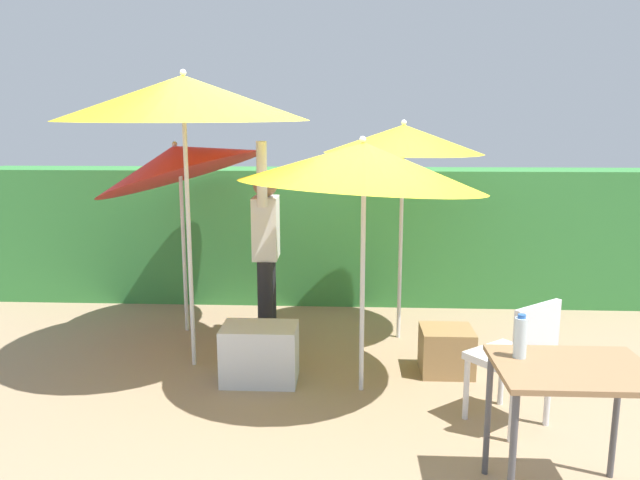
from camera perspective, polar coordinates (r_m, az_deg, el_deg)
The scene contains 12 objects.
ground_plane at distance 4.87m, azimuth -0.18°, elevation -13.51°, with size 24.00×24.00×0.00m, color #9E8466.
hedge_row at distance 6.93m, azimuth 0.85°, elevation 0.51°, with size 8.00×0.70×1.53m, color #38843D.
umbrella_rainbow at distance 4.94m, azimuth -12.89°, elevation 13.05°, with size 2.00×2.00×2.44m.
umbrella_orange at distance 5.54m, azimuth 7.97°, elevation 9.49°, with size 1.46×1.45×2.06m.
umbrella_yellow at distance 4.35m, azimuth 4.15°, elevation 7.18°, with size 1.82×1.81×1.98m.
umbrella_navy at distance 5.81m, azimuth -13.44°, elevation 7.35°, with size 1.68×1.65×2.11m.
person_vendor at distance 5.45m, azimuth -5.16°, elevation -0.53°, with size 0.23×0.55×1.88m.
chair_plastic at distance 4.25m, azimuth 18.39°, elevation -10.36°, with size 0.62×0.62×0.89m.
cooler_box at distance 4.84m, azimuth -5.77°, elevation -10.74°, with size 0.59×0.39×0.46m, color silver.
crate_cardboard at distance 5.10m, azimuth 11.97°, elevation -10.28°, with size 0.42×0.39×0.38m, color #9E7A4C.
folding_table at distance 3.46m, azimuth 22.95°, elevation -12.55°, with size 0.80×0.60×0.78m.
bottle_water at distance 3.40m, azimuth 18.60°, elevation -8.78°, with size 0.07×0.07×0.24m.
Camera 1 is at (0.23, -4.43, 2.01)m, focal length 33.52 mm.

